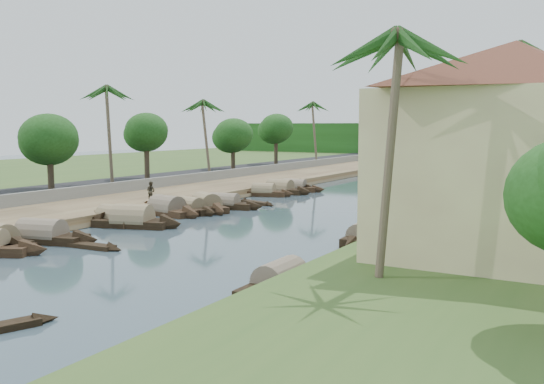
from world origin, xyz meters
The scene contains 36 objects.
ground centered at (0.00, 0.00, 0.00)m, with size 220.00×220.00×0.00m, color #384B55.
left_bank centered at (-16.00, 20.00, 0.40)m, with size 10.00×180.00×0.80m, color brown.
road centered at (-24.50, 20.00, 0.70)m, with size 8.00×180.00×1.40m, color black.
retaining_wall centered at (-20.20, 20.00, 1.35)m, with size 0.40×180.00×1.10m, color slate.
treeline centered at (0.00, 100.00, 4.00)m, with size 120.00×14.00×8.00m.
bridge centered at (0.00, 72.00, 1.72)m, with size 28.00×4.00×2.40m.
building_near centered at (18.99, -2.00, 6.38)m, with size 14.85×14.85×10.20m.
sampan_3 centered at (-8.86, -5.94, 0.42)m, with size 8.60×3.83×2.26m.
sampan_4 centered at (-10.14, 1.77, 0.41)m, with size 7.50×3.00×2.10m.
sampan_5 centered at (-7.96, 1.53, 0.42)m, with size 8.24×4.19×2.52m.
sampan_6 centered at (-9.78, 7.64, 0.42)m, with size 8.41×3.35×2.42m.
sampan_7 centered at (-8.72, 9.49, 0.41)m, with size 7.17×3.33×1.92m.
sampan_8 centered at (-8.30, 11.17, 0.42)m, with size 7.57×5.41×2.36m.
sampan_9 centered at (-7.80, 13.25, 0.41)m, with size 7.90×2.84×1.99m.
sampan_10 centered at (-9.63, 23.38, 0.41)m, with size 7.03×3.04×1.94m.
sampan_11 centered at (-9.40, 26.53, 0.42)m, with size 8.04×2.10×2.29m.
sampan_12 centered at (-9.14, 29.44, 0.41)m, with size 7.80×2.05×1.88m.
sampan_13 centered at (-9.78, 29.87, 0.41)m, with size 6.97×1.72×1.95m.
sampan_14 centered at (10.14, -8.18, 0.41)m, with size 1.76×7.95×1.96m.
sampan_15 centered at (9.13, 4.43, 0.40)m, with size 1.79×6.55×1.80m.
sampan_16 centered at (9.96, 24.27, 0.41)m, with size 5.65×8.63×2.18m.
canoe_1 centered at (-5.03, -5.71, 0.10)m, with size 5.64×1.23×0.90m.
canoe_2 centered at (-6.88, 17.32, 0.10)m, with size 5.10×2.29×0.74m.
palm_0 centered at (15.00, -8.09, 10.92)m, with size 3.20×3.20×11.51m.
palm_1 centered at (16.00, 5.25, 9.80)m, with size 3.20×3.20×10.35m.
palm_2 centered at (15.00, 22.30, 13.85)m, with size 3.20×3.20×14.55m.
palm_3 centered at (16.00, 36.68, 11.04)m, with size 3.20×3.20×11.61m.
palm_5 centered at (-24.00, 15.50, 11.28)m, with size 3.20×3.20×11.67m.
palm_6 centered at (-22.00, 30.32, 10.28)m, with size 3.20×3.20×10.63m.
palm_7 centered at (14.00, 56.97, 9.84)m, with size 3.20×3.20×10.39m.
palm_8 centered at (-20.50, 58.26, 10.89)m, with size 3.20×3.20×11.27m.
tree_2 centered at (-24.00, 7.55, 6.09)m, with size 5.47×5.47×7.01m.
tree_3 centered at (-24.00, 21.15, 6.62)m, with size 4.89×4.89×7.32m.
tree_4 centered at (-24.00, 38.98, 5.99)m, with size 5.38×5.38×6.86m.
tree_5 centered at (-24.00, 51.13, 6.86)m, with size 5.23×5.23×7.70m.
person_far centered at (-13.04, 9.32, 1.67)m, with size 0.85×0.66×1.74m, color #383427.
Camera 1 is at (23.47, -31.88, 7.56)m, focal length 40.00 mm.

